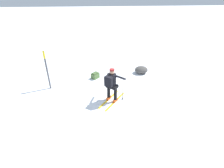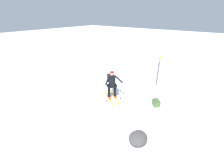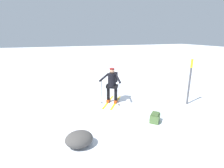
{
  "view_description": "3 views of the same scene",
  "coord_description": "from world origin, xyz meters",
  "views": [
    {
      "loc": [
        -0.76,
        -6.43,
        4.78
      ],
      "look_at": [
        -0.24,
        0.31,
        0.89
      ],
      "focal_mm": 28.0,
      "sensor_mm": 36.0,
      "label": 1
    },
    {
      "loc": [
        5.64,
        4.82,
        4.43
      ],
      "look_at": [
        -0.24,
        0.31,
        0.89
      ],
      "focal_mm": 24.0,
      "sensor_mm": 36.0,
      "label": 2
    },
    {
      "loc": [
        2.39,
        7.41,
        3.05
      ],
      "look_at": [
        -0.24,
        0.31,
        0.89
      ],
      "focal_mm": 28.0,
      "sensor_mm": 36.0,
      "label": 3
    }
  ],
  "objects": [
    {
      "name": "rock_boulder",
      "position": [
        1.77,
        3.07,
        0.22
      ],
      "size": [
        0.78,
        0.67,
        0.43
      ],
      "primitive_type": "ellipsoid",
      "color": "#474442",
      "rests_on": "ground_plane"
    },
    {
      "name": "dropped_backpack",
      "position": [
        -1.03,
        2.61,
        0.17
      ],
      "size": [
        0.51,
        0.51,
        0.35
      ],
      "color": "#4C6B38",
      "rests_on": "ground_plane"
    },
    {
      "name": "skier",
      "position": [
        -0.26,
        0.28,
        0.94
      ],
      "size": [
        1.36,
        1.67,
        1.62
      ],
      "color": "gold",
      "rests_on": "ground_plane"
    },
    {
      "name": "ground_plane",
      "position": [
        0.0,
        0.0,
        0.0
      ],
      "size": [
        80.0,
        80.0,
        0.0
      ],
      "primitive_type": "plane",
      "color": "white"
    },
    {
      "name": "trail_marker",
      "position": [
        -3.38,
        1.65,
        1.18
      ],
      "size": [
        0.09,
        0.09,
        2.04
      ],
      "color": "#4C4C51",
      "rests_on": "ground_plane"
    }
  ]
}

